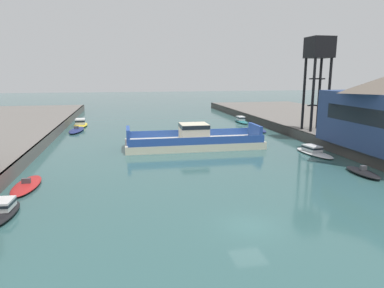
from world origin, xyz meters
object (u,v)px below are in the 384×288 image
moored_boat_mid_left (363,172)px  moored_boat_far_left (77,130)px  moored_boat_upstream_b (313,151)px  crane_tower (319,56)px  chain_ferry (194,140)px  moored_boat_mid_right (3,211)px  moored_boat_near_left (81,123)px  moored_boat_upstream_a (27,185)px  moored_boat_far_right (261,130)px  moored_boat_near_right (241,120)px

moored_boat_mid_left → moored_boat_far_left: size_ratio=0.63×
moored_boat_upstream_b → crane_tower: (6.04, 10.34, 13.65)m
moored_boat_mid_left → moored_boat_upstream_b: bearing=89.9°
moored_boat_mid_left → moored_boat_upstream_b: (0.01, 10.34, 0.15)m
chain_ferry → moored_boat_mid_right: bearing=-131.6°
moored_boat_far_left → moored_boat_near_left: bearing=90.1°
moored_boat_mid_right → moored_boat_upstream_a: 7.22m
moored_boat_mid_right → moored_boat_far_left: 41.94m
moored_boat_mid_right → moored_boat_upstream_b: 38.76m
moored_boat_upstream_a → crane_tower: bearing=23.2°
moored_boat_far_right → moored_boat_upstream_a: size_ratio=0.78×
moored_boat_near_right → moored_boat_far_left: bearing=-170.6°
moored_boat_mid_left → moored_boat_mid_right: size_ratio=0.92×
moored_boat_near_right → moored_boat_upstream_b: moored_boat_near_right is taller
chain_ferry → moored_boat_far_right: size_ratio=3.92×
moored_boat_far_left → moored_boat_mid_right: bearing=-90.9°
moored_boat_mid_left → moored_boat_upstream_a: 35.93m
crane_tower → moored_boat_near_left: bearing=149.9°
moored_boat_mid_right → moored_boat_near_left: bearing=89.3°
moored_boat_upstream_a → crane_tower: 47.62m
moored_boat_far_left → crane_tower: size_ratio=0.55×
moored_boat_mid_left → moored_boat_mid_right: bearing=-172.8°
moored_boat_far_left → moored_boat_far_right: 36.31m
crane_tower → moored_boat_far_left: bearing=157.9°
crane_tower → moored_boat_mid_right: bearing=-149.0°
moored_boat_mid_left → moored_boat_far_left: moored_boat_far_left is taller
chain_ferry → moored_boat_mid_left: chain_ferry is taller
moored_boat_near_right → moored_boat_mid_right: (-36.76, -47.93, -0.04)m
moored_boat_mid_left → moored_boat_far_right: moored_boat_mid_left is taller
moored_boat_near_right → moored_boat_far_left: 36.61m
moored_boat_upstream_b → crane_tower: 18.15m
moored_boat_far_right → moored_boat_upstream_a: 45.58m
moored_boat_mid_right → moored_boat_upstream_b: bearing=22.5°
moored_boat_near_left → moored_boat_far_left: moored_boat_near_left is taller
moored_boat_near_left → moored_boat_mid_right: (-0.63, -49.06, -0.15)m
moored_boat_near_right → moored_boat_upstream_b: 33.12m
moored_boat_far_left → moored_boat_upstream_b: moored_boat_upstream_b is taller
moored_boat_near_right → moored_boat_far_left: (-36.11, -6.00, -0.23)m
moored_boat_mid_left → moored_boat_upstream_b: 10.34m
moored_boat_upstream_b → crane_tower: size_ratio=0.49×
moored_boat_mid_left → moored_boat_far_left: (-35.15, 37.44, -0.00)m
moored_boat_near_left → chain_ferry: bearing=-53.3°
moored_boat_near_left → moored_boat_near_right: bearing=-1.8°
moored_boat_near_left → moored_boat_mid_right: size_ratio=1.46×
chain_ferry → moored_boat_near_right: size_ratio=2.86×
moored_boat_far_right → moored_boat_upstream_a: (-36.28, -27.59, 0.01)m
moored_boat_far_right → crane_tower: size_ratio=0.35×
moored_boat_mid_left → crane_tower: 25.58m
moored_boat_near_left → crane_tower: 49.51m
moored_boat_mid_right → moored_boat_far_left: (0.64, 41.94, -0.19)m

